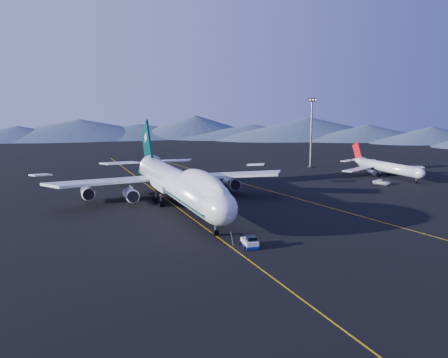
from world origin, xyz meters
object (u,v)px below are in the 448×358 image
object	(u,v)px
pushback_tug	(250,243)
second_jet	(385,167)
service_van	(382,182)
floodlight_mast	(311,133)
boeing_747	(177,183)

from	to	relation	value
pushback_tug	second_jet	xyz separation A→B (m)	(74.11, 58.32, 2.52)
pushback_tug	service_van	distance (m)	77.19
floodlight_mast	second_jet	bearing A→B (deg)	-69.22
floodlight_mast	boeing_747	bearing A→B (deg)	-141.75
pushback_tug	second_jet	distance (m)	94.34
second_jet	boeing_747	bearing A→B (deg)	-162.72
second_jet	floodlight_mast	distance (m)	32.67
service_van	boeing_747	bearing A→B (deg)	160.98
boeing_747	second_jet	bearing A→B (deg)	16.58
pushback_tug	second_jet	bearing A→B (deg)	45.70
boeing_747	second_jet	distance (m)	80.50
second_jet	floodlight_mast	world-z (taller)	floodlight_mast
second_jet	pushback_tug	bearing A→B (deg)	-141.10
pushback_tug	floodlight_mast	size ratio (longest dim) A/B	0.18
second_jet	floodlight_mast	xyz separation A→B (m)	(-11.05, 29.12, 9.88)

